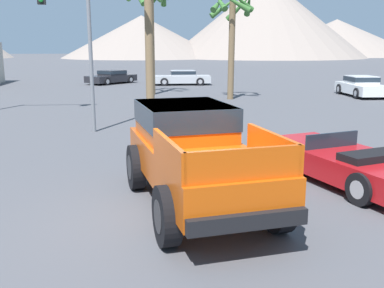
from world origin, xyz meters
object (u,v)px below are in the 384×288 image
(orange_pickup_truck, at_px, (193,149))
(parked_car_dark, at_px, (112,77))
(palm_tree_leaning, at_px, (233,18))
(palm_tree_tall, at_px, (150,10))
(red_convertible_car, at_px, (346,163))
(parked_car_white, at_px, (361,86))
(parked_car_silver, at_px, (182,77))
(street_lamp_post, at_px, (88,0))

(orange_pickup_truck, relative_size, parked_car_dark, 1.24)
(orange_pickup_truck, bearing_deg, palm_tree_leaning, 66.49)
(orange_pickup_truck, bearing_deg, palm_tree_tall, 81.25)
(red_convertible_car, xyz_separation_m, palm_tree_tall, (-4.17, 19.42, 4.78))
(orange_pickup_truck, relative_size, palm_tree_tall, 0.77)
(red_convertible_car, relative_size, palm_tree_tall, 0.70)
(parked_car_white, relative_size, palm_tree_tall, 0.62)
(palm_tree_tall, bearing_deg, parked_car_white, -10.44)
(parked_car_silver, distance_m, palm_tree_leaning, 10.99)
(street_lamp_post, distance_m, palm_tree_leaning, 11.80)
(orange_pickup_truck, height_order, street_lamp_post, street_lamp_post)
(red_convertible_car, bearing_deg, street_lamp_post, 115.79)
(street_lamp_post, bearing_deg, palm_tree_leaning, 53.68)
(parked_car_white, relative_size, palm_tree_leaning, 0.70)
(parked_car_dark, bearing_deg, street_lamp_post, 134.81)
(parked_car_dark, xyz_separation_m, parked_car_white, (16.10, -11.07, 0.08))
(orange_pickup_truck, height_order, palm_tree_tall, palm_tree_tall)
(orange_pickup_truck, distance_m, red_convertible_car, 3.91)
(orange_pickup_truck, height_order, parked_car_white, orange_pickup_truck)
(parked_car_dark, relative_size, parked_car_silver, 0.95)
(parked_car_silver, relative_size, palm_tree_tall, 0.66)
(red_convertible_car, relative_size, palm_tree_leaning, 0.80)
(street_lamp_post, bearing_deg, parked_car_white, 33.45)
(palm_tree_leaning, bearing_deg, parked_car_dark, 123.59)
(parked_car_silver, height_order, palm_tree_tall, palm_tree_tall)
(parked_car_dark, bearing_deg, red_convertible_car, 147.28)
(parked_car_white, bearing_deg, street_lamp_post, 35.55)
(parked_car_silver, distance_m, palm_tree_tall, 8.78)
(street_lamp_post, relative_size, palm_tree_tall, 1.12)
(orange_pickup_truck, xyz_separation_m, parked_car_dark, (-3.58, 29.13, -0.56))
(red_convertible_car, relative_size, street_lamp_post, 0.63)
(parked_car_dark, distance_m, parked_car_white, 19.54)
(parked_car_white, xyz_separation_m, parked_car_silver, (-10.42, 9.39, -0.05))
(orange_pickup_truck, height_order, parked_car_silver, orange_pickup_truck)
(orange_pickup_truck, distance_m, street_lamp_post, 9.14)
(parked_car_dark, height_order, street_lamp_post, street_lamp_post)
(orange_pickup_truck, relative_size, parked_car_silver, 1.18)
(red_convertible_car, bearing_deg, palm_tree_tall, 84.54)
(orange_pickup_truck, bearing_deg, red_convertible_car, 5.46)
(parked_car_white, height_order, palm_tree_tall, palm_tree_tall)
(parked_car_silver, relative_size, street_lamp_post, 0.59)
(palm_tree_tall, bearing_deg, street_lamp_post, -100.65)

